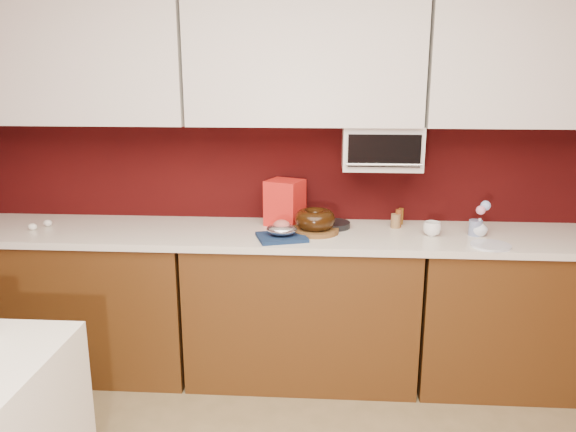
% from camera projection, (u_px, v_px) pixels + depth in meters
% --- Properties ---
extents(wall_back, '(4.00, 0.02, 2.50)m').
position_uv_depth(wall_back, '(305.00, 164.00, 3.45)').
color(wall_back, '#330707').
rests_on(wall_back, floor).
extents(base_cabinet_left, '(1.31, 0.58, 0.86)m').
position_uv_depth(base_cabinet_left, '(85.00, 301.00, 3.44)').
color(base_cabinet_left, '#4E2C0F').
rests_on(base_cabinet_left, floor).
extents(base_cabinet_center, '(1.31, 0.58, 0.86)m').
position_uv_depth(base_cabinet_center, '(302.00, 307.00, 3.36)').
color(base_cabinet_center, '#4E2C0F').
rests_on(base_cabinet_center, floor).
extents(base_cabinet_right, '(1.31, 0.58, 0.86)m').
position_uv_depth(base_cabinet_right, '(530.00, 314.00, 3.27)').
color(base_cabinet_right, '#4E2C0F').
rests_on(base_cabinet_right, floor).
extents(countertop, '(4.00, 0.62, 0.04)m').
position_uv_depth(countertop, '(302.00, 235.00, 3.25)').
color(countertop, silver).
rests_on(countertop, base_cabinet_center).
extents(upper_cabinet_left, '(1.31, 0.33, 0.70)m').
position_uv_depth(upper_cabinet_left, '(73.00, 62.00, 3.23)').
color(upper_cabinet_left, white).
rests_on(upper_cabinet_left, wall_back).
extents(upper_cabinet_center, '(1.31, 0.33, 0.70)m').
position_uv_depth(upper_cabinet_center, '(305.00, 62.00, 3.14)').
color(upper_cabinet_center, white).
rests_on(upper_cabinet_center, wall_back).
extents(upper_cabinet_right, '(1.31, 0.33, 0.70)m').
position_uv_depth(upper_cabinet_right, '(549.00, 62.00, 3.06)').
color(upper_cabinet_right, white).
rests_on(upper_cabinet_right, wall_back).
extents(toaster_oven, '(0.45, 0.30, 0.25)m').
position_uv_depth(toaster_oven, '(382.00, 147.00, 3.25)').
color(toaster_oven, white).
rests_on(toaster_oven, upper_cabinet_center).
extents(toaster_oven_door, '(0.40, 0.02, 0.18)m').
position_uv_depth(toaster_oven_door, '(384.00, 151.00, 3.10)').
color(toaster_oven_door, black).
rests_on(toaster_oven_door, toaster_oven).
extents(toaster_oven_handle, '(0.42, 0.02, 0.02)m').
position_uv_depth(toaster_oven_handle, '(384.00, 165.00, 3.10)').
color(toaster_oven_handle, silver).
rests_on(toaster_oven_handle, toaster_oven).
extents(cake_base, '(0.35, 0.35, 0.03)m').
position_uv_depth(cake_base, '(315.00, 230.00, 3.23)').
color(cake_base, brown).
rests_on(cake_base, countertop).
extents(bundt_cake, '(0.29, 0.29, 0.09)m').
position_uv_depth(bundt_cake, '(315.00, 219.00, 3.21)').
color(bundt_cake, black).
rests_on(bundt_cake, cake_base).
extents(navy_towel, '(0.31, 0.29, 0.02)m').
position_uv_depth(navy_towel, '(282.00, 237.00, 3.10)').
color(navy_towel, '#13274A').
rests_on(navy_towel, countertop).
extents(foil_ham_nest, '(0.19, 0.16, 0.06)m').
position_uv_depth(foil_ham_nest, '(282.00, 229.00, 3.09)').
color(foil_ham_nest, white).
rests_on(foil_ham_nest, navy_towel).
extents(roasted_ham, '(0.10, 0.08, 0.06)m').
position_uv_depth(roasted_ham, '(282.00, 225.00, 3.09)').
color(roasted_ham, '#B95D54').
rests_on(roasted_ham, foil_ham_nest).
extents(pandoro_box, '(0.25, 0.24, 0.27)m').
position_uv_depth(pandoro_box, '(285.00, 203.00, 3.37)').
color(pandoro_box, red).
rests_on(pandoro_box, countertop).
extents(dark_pan, '(0.24, 0.24, 0.03)m').
position_uv_depth(dark_pan, '(333.00, 225.00, 3.33)').
color(dark_pan, black).
rests_on(dark_pan, countertop).
extents(coffee_mug, '(0.11, 0.11, 0.10)m').
position_uv_depth(coffee_mug, '(432.00, 227.00, 3.16)').
color(coffee_mug, white).
rests_on(coffee_mug, countertop).
extents(blue_jar, '(0.09, 0.09, 0.09)m').
position_uv_depth(blue_jar, '(475.00, 228.00, 3.17)').
color(blue_jar, navy).
rests_on(blue_jar, countertop).
extents(flower_vase, '(0.09, 0.09, 0.11)m').
position_uv_depth(flower_vase, '(479.00, 226.00, 3.16)').
color(flower_vase, silver).
rests_on(flower_vase, countertop).
extents(flower_pink, '(0.05, 0.05, 0.05)m').
position_uv_depth(flower_pink, '(481.00, 210.00, 3.13)').
color(flower_pink, pink).
rests_on(flower_pink, flower_vase).
extents(flower_blue, '(0.06, 0.06, 0.06)m').
position_uv_depth(flower_blue, '(486.00, 206.00, 3.15)').
color(flower_blue, '#99BAF5').
rests_on(flower_blue, flower_vase).
extents(china_plate, '(0.25, 0.25, 0.01)m').
position_uv_depth(china_plate, '(491.00, 245.00, 2.97)').
color(china_plate, white).
rests_on(china_plate, countertop).
extents(amber_bottle, '(0.04, 0.04, 0.11)m').
position_uv_depth(amber_bottle, '(398.00, 218.00, 3.33)').
color(amber_bottle, brown).
rests_on(amber_bottle, countertop).
extents(paper_cup, '(0.07, 0.07, 0.08)m').
position_uv_depth(paper_cup, '(396.00, 221.00, 3.32)').
color(paper_cup, olive).
rests_on(paper_cup, countertop).
extents(egg_left, '(0.05, 0.04, 0.04)m').
position_uv_depth(egg_left, '(33.00, 227.00, 3.28)').
color(egg_left, white).
rests_on(egg_left, countertop).
extents(egg_right, '(0.06, 0.06, 0.04)m').
position_uv_depth(egg_right, '(48.00, 223.00, 3.35)').
color(egg_right, silver).
rests_on(egg_right, countertop).
extents(amber_bottle_tall, '(0.03, 0.03, 0.10)m').
position_uv_depth(amber_bottle_tall, '(401.00, 216.00, 3.40)').
color(amber_bottle_tall, brown).
rests_on(amber_bottle_tall, countertop).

